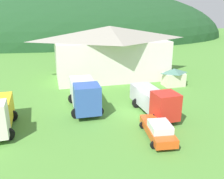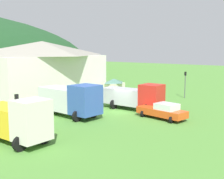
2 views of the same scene
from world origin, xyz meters
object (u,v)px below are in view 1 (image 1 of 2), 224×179
at_px(play_shed_cream, 174,77).
at_px(traffic_cone_near_pickup, 155,97).
at_px(box_truck_blue, 84,94).
at_px(crane_truck_red, 155,100).
at_px(service_pickup_orange, 158,129).
at_px(depot_building, 110,51).

height_order(play_shed_cream, traffic_cone_near_pickup, play_shed_cream).
bearing_deg(play_shed_cream, box_truck_blue, -157.64).
bearing_deg(crane_truck_red, box_truck_blue, -117.92).
height_order(crane_truck_red, traffic_cone_near_pickup, crane_truck_red).
bearing_deg(box_truck_blue, service_pickup_orange, 34.14).
xyz_separation_m(box_truck_blue, service_pickup_orange, (5.23, -7.97, -1.03)).
bearing_deg(crane_truck_red, depot_building, 179.96).
bearing_deg(box_truck_blue, play_shed_cream, 113.20).
relative_size(play_shed_cream, crane_truck_red, 0.42).
xyz_separation_m(box_truck_blue, crane_truck_red, (6.96, -3.23, -0.24)).
height_order(box_truck_blue, service_pickup_orange, box_truck_blue).
distance_m(box_truck_blue, crane_truck_red, 7.67).
distance_m(depot_building, service_pickup_orange, 21.23).
relative_size(depot_building, crane_truck_red, 2.43).
bearing_deg(box_truck_blue, traffic_cone_near_pickup, 101.08).
xyz_separation_m(play_shed_cream, traffic_cone_near_pickup, (-4.59, -4.04, -1.32)).
height_order(play_shed_cream, crane_truck_red, crane_truck_red).
bearing_deg(traffic_cone_near_pickup, box_truck_blue, -169.76).
relative_size(depot_building, service_pickup_orange, 3.42).
height_order(crane_truck_red, service_pickup_orange, crane_truck_red).
distance_m(depot_building, traffic_cone_near_pickup, 12.47).
distance_m(crane_truck_red, service_pickup_orange, 5.10).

